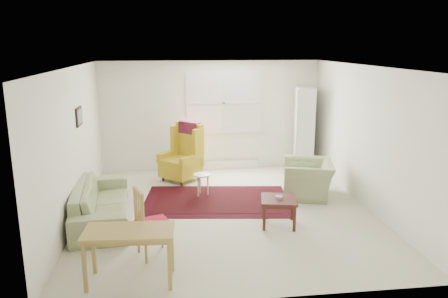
{
  "coord_description": "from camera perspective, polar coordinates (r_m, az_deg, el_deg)",
  "views": [
    {
      "loc": [
        -0.94,
        -7.14,
        2.86
      ],
      "look_at": [
        0.0,
        0.3,
        1.05
      ],
      "focal_mm": 35.0,
      "sensor_mm": 36.0,
      "label": 1
    }
  ],
  "objects": [
    {
      "name": "desk_chair",
      "position": [
        6.11,
        -9.18,
        -9.4
      ],
      "size": [
        0.55,
        0.55,
        0.98
      ],
      "primitive_type": null,
      "rotation": [
        0.0,
        0.0,
        1.92
      ],
      "color": "#AA8E44",
      "rests_on": "ground"
    },
    {
      "name": "wingback_chair",
      "position": [
        9.29,
        -5.76,
        -0.45
      ],
      "size": [
        1.04,
        1.04,
        1.24
      ],
      "primitive_type": null,
      "rotation": [
        0.0,
        0.0,
        -0.76
      ],
      "color": "gold",
      "rests_on": "ground"
    },
    {
      "name": "armchair",
      "position": [
        8.54,
        10.92,
        -3.38
      ],
      "size": [
        1.14,
        1.24,
        0.81
      ],
      "primitive_type": "imported",
      "rotation": [
        0.0,
        0.0,
        -1.82
      ],
      "color": "#889563",
      "rests_on": "ground"
    },
    {
      "name": "rug",
      "position": [
        8.21,
        -1.04,
        -6.72
      ],
      "size": [
        2.85,
        2.02,
        0.03
      ],
      "primitive_type": null,
      "rotation": [
        0.0,
        0.0,
        -0.12
      ],
      "color": "black",
      "rests_on": "ground"
    },
    {
      "name": "coffee_table",
      "position": [
        7.16,
        7.15,
        -8.11
      ],
      "size": [
        0.66,
        0.66,
        0.46
      ],
      "primitive_type": null,
      "rotation": [
        0.0,
        0.0,
        -0.2
      ],
      "color": "#421814",
      "rests_on": "ground"
    },
    {
      "name": "sofa",
      "position": [
        7.48,
        -15.8,
        -5.83
      ],
      "size": [
        1.06,
        2.26,
        0.88
      ],
      "primitive_type": "imported",
      "rotation": [
        0.0,
        0.0,
        1.67
      ],
      "color": "#889563",
      "rests_on": "ground"
    },
    {
      "name": "stool",
      "position": [
        8.46,
        -2.89,
        -4.67
      ],
      "size": [
        0.39,
        0.39,
        0.43
      ],
      "primitive_type": null,
      "rotation": [
        0.0,
        0.0,
        -0.24
      ],
      "color": "white",
      "rests_on": "ground"
    },
    {
      "name": "cabinet",
      "position": [
        10.15,
        10.38,
        2.54
      ],
      "size": [
        0.53,
        0.83,
        1.92
      ],
      "primitive_type": null,
      "rotation": [
        0.0,
        0.0,
        -0.18
      ],
      "color": "white",
      "rests_on": "ground"
    },
    {
      "name": "room",
      "position": [
        7.59,
        0.23,
        1.36
      ],
      "size": [
        5.04,
        5.54,
        2.51
      ],
      "color": "beige",
      "rests_on": "ground"
    },
    {
      "name": "desk",
      "position": [
        5.6,
        -12.16,
        -13.48
      ],
      "size": [
        1.11,
        0.61,
        0.68
      ],
      "primitive_type": null,
      "rotation": [
        0.0,
        0.0,
        -0.07
      ],
      "color": "#AA8E44",
      "rests_on": "ground"
    }
  ]
}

